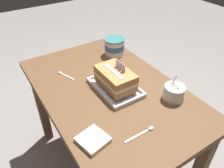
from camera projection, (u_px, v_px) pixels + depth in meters
The scene contains 9 objects.
ground_plane at pixel (110, 163), 1.69m from camera, with size 8.00×8.00×0.00m, color gray.
dining_table at pixel (109, 102), 1.32m from camera, with size 1.13×0.72×0.73m.
foil_tray at pixel (115, 88), 1.24m from camera, with size 0.31×0.20×0.02m.
birthday_cake at pixel (115, 78), 1.20m from camera, with size 0.23×0.14×0.15m.
bowl_stack at pixel (174, 93), 1.16m from camera, with size 0.11×0.11×0.13m.
ice_cream_tub at pixel (114, 47), 1.53m from camera, with size 0.14×0.14×0.12m.
serving_spoon_near_tray at pixel (63, 74), 1.36m from camera, with size 0.13×0.06×0.01m.
serving_spoon_by_bowls at pixel (145, 131), 0.99m from camera, with size 0.02×0.16×0.01m.
napkin_pile at pixel (93, 140), 0.95m from camera, with size 0.14×0.14×0.02m.
Camera 1 is at (0.85, -0.52, 1.50)m, focal length 35.58 mm.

